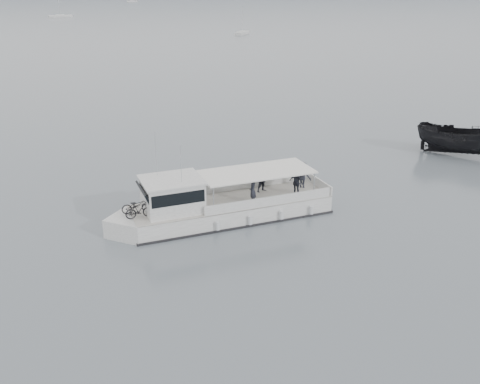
{
  "coord_description": "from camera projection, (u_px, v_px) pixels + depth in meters",
  "views": [
    {
      "loc": [
        3.49,
        -25.86,
        12.95
      ],
      "look_at": [
        5.98,
        2.46,
        1.6
      ],
      "focal_mm": 40.0,
      "sensor_mm": 36.0,
      "label": 1
    }
  ],
  "objects": [
    {
      "name": "ground",
      "position": [
        132.0,
        241.0,
        28.44
      ],
      "size": [
        1400.0,
        1400.0,
        0.0
      ],
      "primitive_type": "plane",
      "color": "slate",
      "rests_on": "ground"
    },
    {
      "name": "tour_boat",
      "position": [
        213.0,
        206.0,
        30.44
      ],
      "size": [
        13.11,
        6.42,
        5.53
      ],
      "rotation": [
        0.0,
        0.0,
        0.29
      ],
      "color": "white",
      "rests_on": "ground"
    },
    {
      "name": "moored_fleet",
      "position": [
        154.0,
        12.0,
        221.09
      ],
      "size": [
        400.48,
        308.06,
        10.25
      ],
      "color": "white",
      "rests_on": "ground"
    },
    {
      "name": "dark_motorboat",
      "position": [
        460.0,
        140.0,
        41.8
      ],
      "size": [
        6.93,
        5.52,
        2.55
      ],
      "primitive_type": "imported",
      "rotation": [
        0.0,
        0.0,
        1.03
      ],
      "color": "black",
      "rests_on": "ground"
    }
  ]
}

